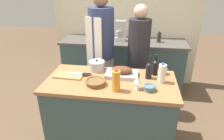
{
  "coord_description": "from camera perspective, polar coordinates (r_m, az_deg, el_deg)",
  "views": [
    {
      "loc": [
        0.31,
        -1.96,
        1.92
      ],
      "look_at": [
        0.0,
        0.11,
        0.96
      ],
      "focal_mm": 32.0,
      "sensor_mm": 36.0,
      "label": 1
    }
  ],
  "objects": [
    {
      "name": "ground_plane",
      "position": [
        2.76,
        -0.35,
        -19.3
      ],
      "size": [
        12.0,
        12.0,
        0.0
      ],
      "primitive_type": "plane",
      "color": "brown"
    },
    {
      "name": "kitchen_island",
      "position": [
        2.48,
        -0.38,
        -11.99
      ],
      "size": [
        1.47,
        0.73,
        0.88
      ],
      "color": "#3D565B",
      "rests_on": "ground_plane"
    },
    {
      "name": "back_counter",
      "position": [
        3.72,
        3.02,
        1.58
      ],
      "size": [
        2.2,
        0.6,
        0.92
      ],
      "color": "#3D565B",
      "rests_on": "ground_plane"
    },
    {
      "name": "back_wall",
      "position": [
        3.82,
        3.84,
        14.98
      ],
      "size": [
        2.7,
        0.1,
        2.55
      ],
      "color": "beige",
      "rests_on": "ground_plane"
    },
    {
      "name": "roasting_pan",
      "position": [
        2.32,
        2.78,
        -0.74
      ],
      "size": [
        0.38,
        0.24,
        0.12
      ],
      "color": "#BCBCC1",
      "rests_on": "kitchen_island"
    },
    {
      "name": "wicker_basket",
      "position": [
        2.15,
        -4.69,
        -3.46
      ],
      "size": [
        0.22,
        0.22,
        0.05
      ],
      "color": "brown",
      "rests_on": "kitchen_island"
    },
    {
      "name": "cutting_board",
      "position": [
        2.39,
        -12.22,
        -1.54
      ],
      "size": [
        0.34,
        0.19,
        0.02
      ],
      "color": "#AD7F51",
      "rests_on": "kitchen_island"
    },
    {
      "name": "stock_pot",
      "position": [
        2.48,
        -4.35,
        1.25
      ],
      "size": [
        0.2,
        0.2,
        0.14
      ],
      "color": "#B7B7BC",
      "rests_on": "kitchen_island"
    },
    {
      "name": "mixing_bowl",
      "position": [
        2.08,
        10.65,
        -4.91
      ],
      "size": [
        0.13,
        0.13,
        0.06
      ],
      "color": "slate",
      "rests_on": "kitchen_island"
    },
    {
      "name": "juice_jug",
      "position": [
        2.0,
        1.17,
        -3.09
      ],
      "size": [
        0.09,
        0.09,
        0.24
      ],
      "color": "orange",
      "rests_on": "kitchen_island"
    },
    {
      "name": "milk_jug",
      "position": [
        2.23,
        14.1,
        -0.96
      ],
      "size": [
        0.08,
        0.08,
        0.23
      ],
      "color": "white",
      "rests_on": "kitchen_island"
    },
    {
      "name": "wine_bottle_green",
      "position": [
        2.29,
        10.52,
        0.1
      ],
      "size": [
        0.07,
        0.07,
        0.27
      ],
      "color": "black",
      "rests_on": "kitchen_island"
    },
    {
      "name": "wine_bottle_dark",
      "position": [
        2.39,
        12.25,
        0.89
      ],
      "size": [
        0.07,
        0.07,
        0.25
      ],
      "color": "black",
      "rests_on": "kitchen_island"
    },
    {
      "name": "wine_glass_left",
      "position": [
        2.43,
        14.77,
        1.01
      ],
      "size": [
        0.08,
        0.08,
        0.13
      ],
      "color": "silver",
      "rests_on": "kitchen_island"
    },
    {
      "name": "wine_glass_right",
      "position": [
        2.05,
        7.28,
        -2.87
      ],
      "size": [
        0.08,
        0.08,
        0.14
      ],
      "color": "silver",
      "rests_on": "kitchen_island"
    },
    {
      "name": "knife_chef",
      "position": [
        2.39,
        -8.93,
        -0.91
      ],
      "size": [
        0.28,
        0.03,
        0.01
      ],
      "color": "#B7B7BC",
      "rests_on": "cutting_board"
    },
    {
      "name": "knife_paring",
      "position": [
        2.36,
        -8.94,
        -1.24
      ],
      "size": [
        0.19,
        0.03,
        0.01
      ],
      "color": "#B7B7BC",
      "rests_on": "cutting_board"
    },
    {
      "name": "knife_bread",
      "position": [
        2.46,
        -10.96,
        -0.76
      ],
      "size": [
        0.19,
        0.05,
        0.01
      ],
      "color": "#B7B7BC",
      "rests_on": "kitchen_island"
    },
    {
      "name": "stand_mixer",
      "position": [
        3.51,
        2.49,
        10.63
      ],
      "size": [
        0.18,
        0.14,
        0.35
      ],
      "color": "silver",
      "rests_on": "back_counter"
    },
    {
      "name": "condiment_bottle_tall",
      "position": [
        3.54,
        13.29,
        9.06
      ],
      "size": [
        0.07,
        0.07,
        0.18
      ],
      "color": "#332D28",
      "rests_on": "back_counter"
    },
    {
      "name": "condiment_bottle_short",
      "position": [
        3.43,
        9.38,
        8.6
      ],
      "size": [
        0.06,
        0.06,
        0.15
      ],
      "color": "#332D28",
      "rests_on": "back_counter"
    },
    {
      "name": "person_cook_aproned",
      "position": [
        2.95,
        -2.98,
        6.18
      ],
      "size": [
        0.39,
        0.4,
        1.77
      ],
      "rotation": [
        0.0,
        0.0,
        -0.49
      ],
      "color": "beige",
      "rests_on": "ground_plane"
    },
    {
      "name": "person_cook_guest",
      "position": [
        2.88,
        7.5,
        3.9
      ],
      "size": [
        0.31,
        0.31,
        1.62
      ],
      "rotation": [
        0.0,
        0.0,
        -0.03
      ],
      "color": "beige",
      "rests_on": "ground_plane"
    }
  ]
}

